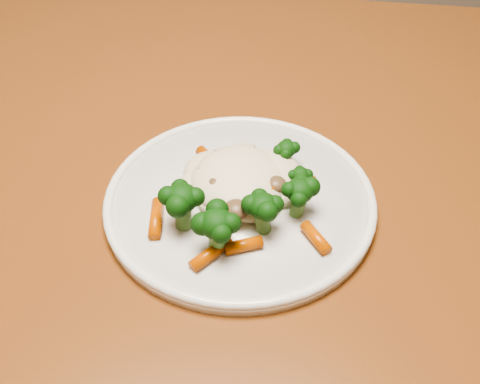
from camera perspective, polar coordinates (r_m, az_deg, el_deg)
The scene contains 3 objects.
dining_table at distance 0.72m, azimuth 2.56°, elevation -3.09°, with size 1.45×1.10×0.75m.
plate at distance 0.62m, azimuth 0.00°, elevation -0.98°, with size 0.27×0.27×0.01m, color white.
meal at distance 0.59m, azimuth 0.03°, elevation 0.40°, with size 0.17×0.17×0.05m.
Camera 1 is at (-0.21, -0.25, 1.18)m, focal length 45.00 mm.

